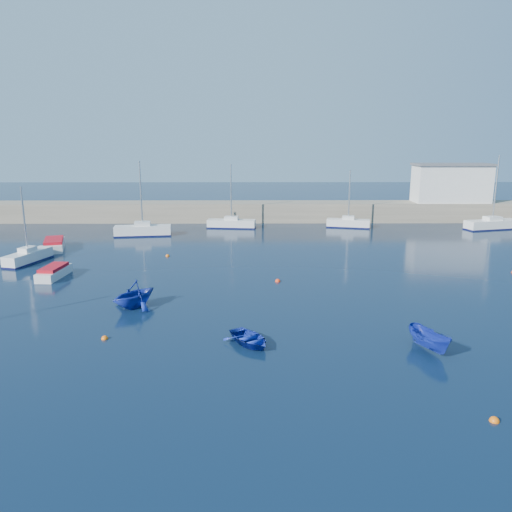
{
  "coord_description": "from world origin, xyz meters",
  "views": [
    {
      "loc": [
        2.52,
        -22.8,
        11.13
      ],
      "look_at": [
        2.86,
        17.74,
        1.6
      ],
      "focal_mm": 35.0,
      "sensor_mm": 36.0,
      "label": 1
    }
  ],
  "objects_px": {
    "dinghy_left": "(134,294)",
    "dinghy_right": "(429,340)",
    "sailboat_5": "(143,230)",
    "sailboat_6": "(231,223)",
    "harbor_office": "(451,184)",
    "sailboat_8": "(492,224)",
    "motorboat_2": "(54,244)",
    "dinghy_center": "(249,339)",
    "motorboat_1": "(54,272)",
    "sailboat_7": "(348,223)",
    "sailboat_3": "(28,256)"
  },
  "relations": [
    {
      "from": "dinghy_center",
      "to": "harbor_office",
      "type": "bearing_deg",
      "value": 24.63
    },
    {
      "from": "harbor_office",
      "to": "dinghy_center",
      "type": "bearing_deg",
      "value": -122.77
    },
    {
      "from": "sailboat_8",
      "to": "dinghy_right",
      "type": "relative_size",
      "value": 2.99
    },
    {
      "from": "harbor_office",
      "to": "sailboat_8",
      "type": "bearing_deg",
      "value": -66.77
    },
    {
      "from": "harbor_office",
      "to": "sailboat_7",
      "type": "height_order",
      "value": "harbor_office"
    },
    {
      "from": "dinghy_left",
      "to": "sailboat_8",
      "type": "bearing_deg",
      "value": 73.58
    },
    {
      "from": "dinghy_left",
      "to": "dinghy_right",
      "type": "xyz_separation_m",
      "value": [
        17.52,
        -7.28,
        -0.33
      ]
    },
    {
      "from": "sailboat_5",
      "to": "dinghy_center",
      "type": "relative_size",
      "value": 2.8
    },
    {
      "from": "sailboat_6",
      "to": "motorboat_2",
      "type": "xyz_separation_m",
      "value": [
        -17.87,
        -12.57,
        -0.08
      ]
    },
    {
      "from": "sailboat_6",
      "to": "dinghy_left",
      "type": "distance_m",
      "value": 31.45
    },
    {
      "from": "sailboat_6",
      "to": "motorboat_1",
      "type": "xyz_separation_m",
      "value": [
        -13.71,
        -23.44,
        -0.14
      ]
    },
    {
      "from": "motorboat_2",
      "to": "sailboat_7",
      "type": "bearing_deg",
      "value": 3.39
    },
    {
      "from": "sailboat_6",
      "to": "dinghy_center",
      "type": "xyz_separation_m",
      "value": [
        2.47,
        -37.35,
        -0.27
      ]
    },
    {
      "from": "dinghy_center",
      "to": "sailboat_6",
      "type": "bearing_deg",
      "value": 61.18
    },
    {
      "from": "harbor_office",
      "to": "motorboat_2",
      "type": "relative_size",
      "value": 1.79
    },
    {
      "from": "sailboat_8",
      "to": "motorboat_1",
      "type": "xyz_separation_m",
      "value": [
        -46.73,
        -22.22,
        -0.18
      ]
    },
    {
      "from": "sailboat_6",
      "to": "dinghy_right",
      "type": "relative_size",
      "value": 2.63
    },
    {
      "from": "sailboat_5",
      "to": "harbor_office",
      "type": "bearing_deg",
      "value": -82.43
    },
    {
      "from": "sailboat_5",
      "to": "motorboat_2",
      "type": "relative_size",
      "value": 1.55
    },
    {
      "from": "sailboat_3",
      "to": "sailboat_7",
      "type": "distance_m",
      "value": 37.9
    },
    {
      "from": "sailboat_7",
      "to": "dinghy_center",
      "type": "distance_m",
      "value": 39.58
    },
    {
      "from": "motorboat_2",
      "to": "sailboat_5",
      "type": "bearing_deg",
      "value": 26.09
    },
    {
      "from": "sailboat_5",
      "to": "dinghy_right",
      "type": "distance_m",
      "value": 39.91
    },
    {
      "from": "sailboat_6",
      "to": "motorboat_1",
      "type": "distance_m",
      "value": 27.16
    },
    {
      "from": "dinghy_left",
      "to": "dinghy_right",
      "type": "relative_size",
      "value": 1.14
    },
    {
      "from": "sailboat_5",
      "to": "sailboat_7",
      "type": "xyz_separation_m",
      "value": [
        25.29,
        5.42,
        -0.07
      ]
    },
    {
      "from": "sailboat_6",
      "to": "dinghy_right",
      "type": "xyz_separation_m",
      "value": [
        12.16,
        -38.27,
        0.0
      ]
    },
    {
      "from": "sailboat_5",
      "to": "motorboat_1",
      "type": "distance_m",
      "value": 18.53
    },
    {
      "from": "dinghy_right",
      "to": "motorboat_2",
      "type": "bearing_deg",
      "value": 119.54
    },
    {
      "from": "harbor_office",
      "to": "dinghy_left",
      "type": "bearing_deg",
      "value": -134.12
    },
    {
      "from": "motorboat_1",
      "to": "dinghy_center",
      "type": "bearing_deg",
      "value": -36.29
    },
    {
      "from": "harbor_office",
      "to": "sailboat_6",
      "type": "bearing_deg",
      "value": -169.51
    },
    {
      "from": "sailboat_7",
      "to": "sailboat_8",
      "type": "xyz_separation_m",
      "value": [
        17.97,
        -1.4,
        0.04
      ]
    },
    {
      "from": "sailboat_8",
      "to": "sailboat_7",
      "type": "bearing_deg",
      "value": 70.87
    },
    {
      "from": "motorboat_1",
      "to": "sailboat_3",
      "type": "bearing_deg",
      "value": 134.62
    },
    {
      "from": "sailboat_6",
      "to": "motorboat_2",
      "type": "height_order",
      "value": "sailboat_6"
    },
    {
      "from": "sailboat_3",
      "to": "dinghy_right",
      "type": "distance_m",
      "value": 36.17
    },
    {
      "from": "sailboat_6",
      "to": "sailboat_7",
      "type": "height_order",
      "value": "sailboat_6"
    },
    {
      "from": "dinghy_left",
      "to": "motorboat_2",
      "type": "bearing_deg",
      "value": 159.97
    },
    {
      "from": "harbor_office",
      "to": "sailboat_5",
      "type": "bearing_deg",
      "value": -165.0
    },
    {
      "from": "sailboat_6",
      "to": "motorboat_2",
      "type": "distance_m",
      "value": 21.85
    },
    {
      "from": "harbor_office",
      "to": "sailboat_8",
      "type": "xyz_separation_m",
      "value": [
        2.92,
        -6.79,
        -4.46
      ]
    },
    {
      "from": "harbor_office",
      "to": "sailboat_6",
      "type": "relative_size",
      "value": 1.24
    },
    {
      "from": "sailboat_7",
      "to": "sailboat_6",
      "type": "bearing_deg",
      "value": 104.32
    },
    {
      "from": "sailboat_5",
      "to": "dinghy_left",
      "type": "bearing_deg",
      "value": -176.69
    },
    {
      "from": "dinghy_center",
      "to": "dinghy_left",
      "type": "xyz_separation_m",
      "value": [
        -7.83,
        6.36,
        0.61
      ]
    },
    {
      "from": "dinghy_left",
      "to": "sailboat_7",
      "type": "bearing_deg",
      "value": 92.57
    },
    {
      "from": "sailboat_6",
      "to": "sailboat_7",
      "type": "relative_size",
      "value": 1.11
    },
    {
      "from": "sailboat_6",
      "to": "dinghy_right",
      "type": "distance_m",
      "value": 40.16
    },
    {
      "from": "dinghy_center",
      "to": "sailboat_8",
      "type": "bearing_deg",
      "value": 17.18
    }
  ]
}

